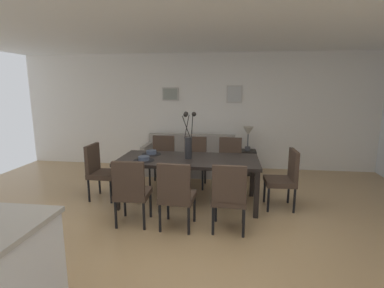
{
  "coord_description": "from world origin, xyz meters",
  "views": [
    {
      "loc": [
        0.38,
        -3.42,
        1.84
      ],
      "look_at": [
        -0.2,
        1.07,
        0.96
      ],
      "focal_mm": 27.04,
      "sensor_mm": 36.0,
      "label": 1
    }
  ],
  "objects_px": {
    "dining_chair_near_right": "(163,158)",
    "dining_chair_head_west": "(99,169)",
    "dining_chair_head_east": "(285,176)",
    "table_lamp": "(248,133)",
    "bowl_near_right": "(151,152)",
    "dining_chair_mid_left": "(229,194)",
    "sofa": "(190,160)",
    "framed_picture_center": "(234,94)",
    "dining_chair_far_right": "(195,159)",
    "dining_chair_mid_right": "(230,160)",
    "dining_chair_near_left": "(131,189)",
    "centerpiece_vase": "(188,141)",
    "dining_table": "(188,162)",
    "bowl_near_left": "(144,158)",
    "framed_picture_left": "(170,94)",
    "side_table": "(247,162)",
    "dining_chair_far_left": "(176,192)"
  },
  "relations": [
    {
      "from": "dining_chair_head_west",
      "to": "bowl_near_right",
      "type": "height_order",
      "value": "dining_chair_head_west"
    },
    {
      "from": "dining_table",
      "to": "dining_chair_mid_left",
      "type": "relative_size",
      "value": 2.39
    },
    {
      "from": "dining_table",
      "to": "sofa",
      "type": "relative_size",
      "value": 1.12
    },
    {
      "from": "sofa",
      "to": "side_table",
      "type": "distance_m",
      "value": 1.24
    },
    {
      "from": "dining_chair_mid_right",
      "to": "dining_chair_near_left",
      "type": "bearing_deg",
      "value": -126.46
    },
    {
      "from": "dining_chair_near_left",
      "to": "dining_chair_far_right",
      "type": "relative_size",
      "value": 1.0
    },
    {
      "from": "dining_chair_mid_left",
      "to": "dining_chair_mid_right",
      "type": "bearing_deg",
      "value": 89.89
    },
    {
      "from": "framed_picture_center",
      "to": "dining_chair_far_right",
      "type": "bearing_deg",
      "value": -119.09
    },
    {
      "from": "centerpiece_vase",
      "to": "dining_table",
      "type": "bearing_deg",
      "value": -124.65
    },
    {
      "from": "dining_chair_head_east",
      "to": "framed_picture_left",
      "type": "xyz_separation_m",
      "value": [
        -2.23,
        2.2,
        1.18
      ]
    },
    {
      "from": "table_lamp",
      "to": "bowl_near_left",
      "type": "bearing_deg",
      "value": -130.75
    },
    {
      "from": "dining_chair_head_west",
      "to": "table_lamp",
      "type": "xyz_separation_m",
      "value": [
        2.53,
        1.74,
        0.38
      ]
    },
    {
      "from": "side_table",
      "to": "centerpiece_vase",
      "type": "bearing_deg",
      "value": -120.58
    },
    {
      "from": "dining_chair_head_west",
      "to": "side_table",
      "type": "height_order",
      "value": "dining_chair_head_west"
    },
    {
      "from": "dining_chair_mid_left",
      "to": "sofa",
      "type": "xyz_separation_m",
      "value": [
        -0.86,
        2.61,
        -0.23
      ]
    },
    {
      "from": "dining_table",
      "to": "framed_picture_left",
      "type": "relative_size",
      "value": 5.81
    },
    {
      "from": "dining_chair_head_east",
      "to": "side_table",
      "type": "height_order",
      "value": "dining_chair_head_east"
    },
    {
      "from": "dining_chair_mid_right",
      "to": "framed_picture_left",
      "type": "bearing_deg",
      "value": 136.38
    },
    {
      "from": "dining_chair_mid_left",
      "to": "sofa",
      "type": "distance_m",
      "value": 2.76
    },
    {
      "from": "bowl_near_right",
      "to": "framed_picture_left",
      "type": "xyz_separation_m",
      "value": [
        -0.07,
        1.98,
        0.92
      ]
    },
    {
      "from": "dining_chair_mid_right",
      "to": "centerpiece_vase",
      "type": "xyz_separation_m",
      "value": [
        -0.65,
        -0.88,
        0.51
      ]
    },
    {
      "from": "dining_chair_near_left",
      "to": "bowl_near_left",
      "type": "bearing_deg",
      "value": 91.46
    },
    {
      "from": "dining_chair_mid_left",
      "to": "dining_chair_head_east",
      "type": "height_order",
      "value": "same"
    },
    {
      "from": "dining_table",
      "to": "dining_chair_far_right",
      "type": "bearing_deg",
      "value": 90.39
    },
    {
      "from": "sofa",
      "to": "dining_chair_far_right",
      "type": "bearing_deg",
      "value": -76.11
    },
    {
      "from": "dining_chair_mid_right",
      "to": "bowl_near_left",
      "type": "relative_size",
      "value": 5.41
    },
    {
      "from": "dining_chair_mid_right",
      "to": "dining_chair_head_west",
      "type": "distance_m",
      "value": 2.33
    },
    {
      "from": "bowl_near_right",
      "to": "framed_picture_center",
      "type": "distance_m",
      "value": 2.58
    },
    {
      "from": "centerpiece_vase",
      "to": "dining_chair_near_left",
      "type": "bearing_deg",
      "value": -126.26
    },
    {
      "from": "dining_chair_far_right",
      "to": "side_table",
      "type": "distance_m",
      "value": 1.37
    },
    {
      "from": "dining_table",
      "to": "dining_chair_head_east",
      "type": "relative_size",
      "value": 2.39
    },
    {
      "from": "dining_chair_head_west",
      "to": "dining_chair_far_left",
      "type": "bearing_deg",
      "value": -32.13
    },
    {
      "from": "dining_chair_near_right",
      "to": "dining_chair_head_west",
      "type": "bearing_deg",
      "value": -133.66
    },
    {
      "from": "table_lamp",
      "to": "bowl_near_right",
      "type": "bearing_deg",
      "value": -137.9
    },
    {
      "from": "dining_chair_mid_left",
      "to": "table_lamp",
      "type": "relative_size",
      "value": 1.8
    },
    {
      "from": "dining_chair_far_right",
      "to": "bowl_near_right",
      "type": "bearing_deg",
      "value": -134.55
    },
    {
      "from": "dining_chair_near_left",
      "to": "dining_chair_mid_left",
      "type": "relative_size",
      "value": 1.0
    },
    {
      "from": "dining_chair_head_west",
      "to": "sofa",
      "type": "relative_size",
      "value": 0.47
    },
    {
      "from": "dining_chair_mid_left",
      "to": "framed_picture_center",
      "type": "relative_size",
      "value": 2.38
    },
    {
      "from": "dining_chair_head_west",
      "to": "framed_picture_center",
      "type": "bearing_deg",
      "value": 44.51
    },
    {
      "from": "dining_chair_head_east",
      "to": "bowl_near_left",
      "type": "bearing_deg",
      "value": -174.39
    },
    {
      "from": "dining_chair_far_left",
      "to": "framed_picture_left",
      "type": "xyz_separation_m",
      "value": [
        -0.7,
        3.11,
        1.18
      ]
    },
    {
      "from": "dining_chair_head_east",
      "to": "bowl_near_right",
      "type": "xyz_separation_m",
      "value": [
        -2.16,
        0.22,
        0.27
      ]
    },
    {
      "from": "dining_table",
      "to": "bowl_near_left",
      "type": "height_order",
      "value": "bowl_near_left"
    },
    {
      "from": "dining_chair_near_right",
      "to": "framed_picture_left",
      "type": "relative_size",
      "value": 2.43
    },
    {
      "from": "dining_chair_far_right",
      "to": "dining_chair_head_east",
      "type": "height_order",
      "value": "same"
    },
    {
      "from": "dining_chair_head_east",
      "to": "table_lamp",
      "type": "xyz_separation_m",
      "value": [
        -0.47,
        1.75,
        0.38
      ]
    },
    {
      "from": "dining_chair_head_east",
      "to": "dining_chair_near_left",
      "type": "bearing_deg",
      "value": -157.87
    },
    {
      "from": "dining_chair_far_right",
      "to": "bowl_near_left",
      "type": "height_order",
      "value": "dining_chair_far_right"
    },
    {
      "from": "dining_chair_far_left",
      "to": "framed_picture_center",
      "type": "relative_size",
      "value": 2.38
    }
  ]
}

